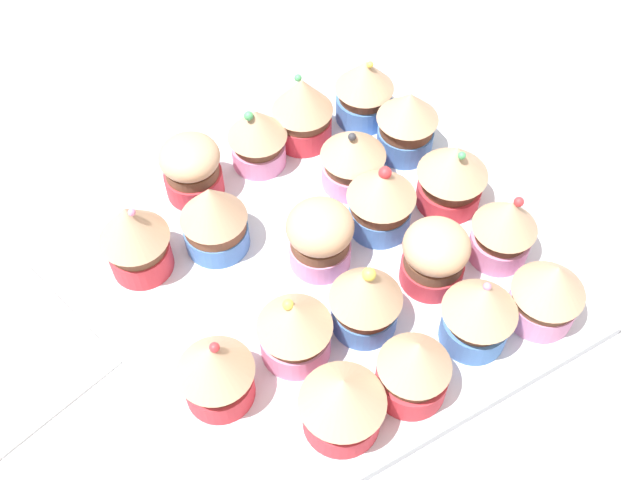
% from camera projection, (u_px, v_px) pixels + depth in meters
% --- Properties ---
extents(ground_plane, '(1.80, 1.80, 0.03)m').
position_uv_depth(ground_plane, '(320.00, 277.00, 0.68)').
color(ground_plane, '#9E9EA3').
extents(baking_tray, '(0.37, 0.37, 0.01)m').
position_uv_depth(baking_tray, '(320.00, 264.00, 0.67)').
color(baking_tray, silver).
rests_on(baking_tray, ground_plane).
extents(cupcake_0, '(0.06, 0.06, 0.08)m').
position_uv_depth(cupcake_0, '(364.00, 90.00, 0.74)').
color(cupcake_0, '#477AC6').
rests_on(cupcake_0, baking_tray).
extents(cupcake_1, '(0.06, 0.06, 0.08)m').
position_uv_depth(cupcake_1, '(302.00, 109.00, 0.72)').
color(cupcake_1, '#D1333D').
rests_on(cupcake_1, baking_tray).
extents(cupcake_2, '(0.06, 0.06, 0.07)m').
position_uv_depth(cupcake_2, '(257.00, 136.00, 0.70)').
color(cupcake_2, pink).
rests_on(cupcake_2, baking_tray).
extents(cupcake_3, '(0.06, 0.06, 0.06)m').
position_uv_depth(cupcake_3, '(191.00, 168.00, 0.68)').
color(cupcake_3, '#D1333D').
rests_on(cupcake_3, baking_tray).
extents(cupcake_4, '(0.06, 0.06, 0.07)m').
position_uv_depth(cupcake_4, '(407.00, 122.00, 0.71)').
color(cupcake_4, '#477AC6').
rests_on(cupcake_4, baking_tray).
extents(cupcake_5, '(0.06, 0.06, 0.07)m').
position_uv_depth(cupcake_5, '(353.00, 157.00, 0.69)').
color(cupcake_5, pink).
rests_on(cupcake_5, baking_tray).
extents(cupcake_6, '(0.06, 0.06, 0.08)m').
position_uv_depth(cupcake_6, '(214.00, 217.00, 0.64)').
color(cupcake_6, '#477AC6').
rests_on(cupcake_6, baking_tray).
extents(cupcake_7, '(0.06, 0.06, 0.08)m').
position_uv_depth(cupcake_7, '(134.00, 237.00, 0.62)').
color(cupcake_7, '#D1333D').
rests_on(cupcake_7, baking_tray).
extents(cupcake_8, '(0.06, 0.06, 0.07)m').
position_uv_depth(cupcake_8, '(455.00, 177.00, 0.67)').
color(cupcake_8, '#D1333D').
rests_on(cupcake_8, baking_tray).
extents(cupcake_9, '(0.06, 0.06, 0.08)m').
position_uv_depth(cupcake_9, '(381.00, 199.00, 0.65)').
color(cupcake_9, '#477AC6').
rests_on(cupcake_9, baking_tray).
extents(cupcake_10, '(0.06, 0.06, 0.07)m').
position_uv_depth(cupcake_10, '(319.00, 239.00, 0.63)').
color(cupcake_10, pink).
rests_on(cupcake_10, baking_tray).
extents(cupcake_11, '(0.06, 0.06, 0.07)m').
position_uv_depth(cupcake_11, '(504.00, 228.00, 0.64)').
color(cupcake_11, pink).
rests_on(cupcake_11, baking_tray).
extents(cupcake_12, '(0.06, 0.06, 0.07)m').
position_uv_depth(cupcake_12, '(435.00, 256.00, 0.62)').
color(cupcake_12, '#D1333D').
rests_on(cupcake_12, baking_tray).
extents(cupcake_13, '(0.06, 0.06, 0.08)m').
position_uv_depth(cupcake_13, '(368.00, 296.00, 0.59)').
color(cupcake_13, '#477AC6').
rests_on(cupcake_13, baking_tray).
extents(cupcake_14, '(0.06, 0.06, 0.07)m').
position_uv_depth(cupcake_14, '(295.00, 328.00, 0.58)').
color(cupcake_14, pink).
rests_on(cupcake_14, baking_tray).
extents(cupcake_15, '(0.06, 0.06, 0.08)m').
position_uv_depth(cupcake_15, '(216.00, 371.00, 0.56)').
color(cupcake_15, '#D1333D').
rests_on(cupcake_15, baking_tray).
extents(cupcake_16, '(0.06, 0.06, 0.07)m').
position_uv_depth(cupcake_16, '(548.00, 291.00, 0.60)').
color(cupcake_16, pink).
rests_on(cupcake_16, baking_tray).
extents(cupcake_17, '(0.06, 0.06, 0.08)m').
position_uv_depth(cupcake_17, '(479.00, 312.00, 0.58)').
color(cupcake_17, '#477AC6').
rests_on(cupcake_17, baking_tray).
extents(cupcake_18, '(0.06, 0.06, 0.07)m').
position_uv_depth(cupcake_18, '(416.00, 366.00, 0.56)').
color(cupcake_18, '#D1333D').
rests_on(cupcake_18, baking_tray).
extents(cupcake_19, '(0.07, 0.07, 0.07)m').
position_uv_depth(cupcake_19, '(342.00, 401.00, 0.54)').
color(cupcake_19, '#D1333D').
rests_on(cupcake_19, baking_tray).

